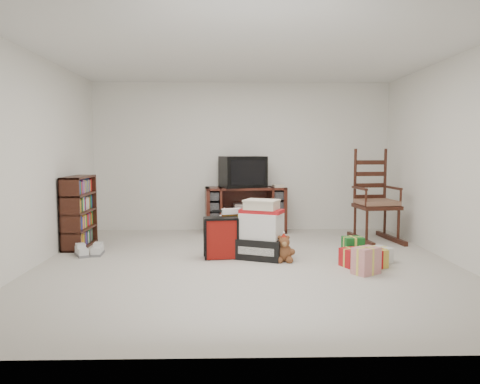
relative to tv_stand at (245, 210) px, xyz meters
name	(u,v)px	position (x,y,z in m)	size (l,w,h in m)	color
room	(247,160)	(-0.06, -2.23, 0.87)	(5.01, 5.01, 2.51)	beige
tv_stand	(245,210)	(0.00, 0.00, 0.00)	(1.36, 0.59, 0.75)	#471914
bookshelf	(79,213)	(-2.39, -1.12, 0.10)	(0.27, 0.82, 1.00)	#3B1A10
rocking_chair	(375,208)	(1.94, -0.72, 0.11)	(0.69, 1.02, 1.44)	#3B1A10
gift_pile	(261,233)	(0.13, -1.89, -0.06)	(0.70, 0.61, 0.73)	black
red_suitcase	(221,238)	(-0.38, -1.89, -0.11)	(0.42, 0.26, 0.61)	maroon
stocking	(232,232)	(-0.24, -1.78, -0.06)	(0.29, 0.13, 0.63)	#0B6B17
teddy_bear	(284,250)	(0.40, -2.07, -0.24)	(0.21, 0.19, 0.32)	brown
santa_figurine	(256,232)	(0.09, -1.37, -0.14)	(0.30, 0.29, 0.62)	maroon
mrs_claus_figurine	(224,236)	(-0.34, -1.57, -0.15)	(0.29, 0.27, 0.59)	maroon
sneaker_pair	(90,251)	(-2.09, -1.68, -0.32)	(0.40, 0.33, 0.11)	silver
gift_cluster	(362,255)	(1.30, -2.31, -0.25)	(0.73, 0.83, 0.25)	#AF1418
crt_television	(243,172)	(-0.05, 0.01, 0.63)	(0.81, 0.70, 0.51)	black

